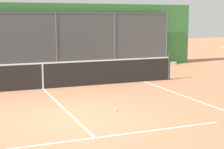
{
  "coord_description": "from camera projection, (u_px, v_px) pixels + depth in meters",
  "views": [
    {
      "loc": [
        2.39,
        8.45,
        2.55
      ],
      "look_at": [
        -1.11,
        -0.34,
        1.05
      ],
      "focal_mm": 57.47,
      "sensor_mm": 36.0,
      "label": 1
    }
  ],
  "objects": [
    {
      "name": "court_line_markings",
      "position": [
        99.0,
        142.0,
        7.45
      ],
      "size": [
        8.23,
        10.56,
        0.01
      ],
      "color": "white",
      "rests_on": "ground"
    },
    {
      "name": "ground_plane",
      "position": [
        76.0,
        120.0,
        9.03
      ],
      "size": [
        60.0,
        60.0,
        0.0
      ],
      "primitive_type": "plane",
      "color": "#B27551"
    },
    {
      "name": "fence_backdrop",
      "position": [
        22.0,
        37.0,
        17.28
      ],
      "size": [
        18.24,
        1.37,
        3.25
      ],
      "color": "#474C51",
      "rests_on": "ground"
    },
    {
      "name": "tennis_ball_near_net",
      "position": [
        116.0,
        110.0,
        9.93
      ],
      "size": [
        0.07,
        0.07,
        0.07
      ],
      "primitive_type": "sphere",
      "color": "#CCDB33",
      "rests_on": "ground"
    },
    {
      "name": "tennis_net",
      "position": [
        43.0,
        75.0,
        12.93
      ],
      "size": [
        10.57,
        0.09,
        1.07
      ],
      "color": "#2D2D2D",
      "rests_on": "ground"
    }
  ]
}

